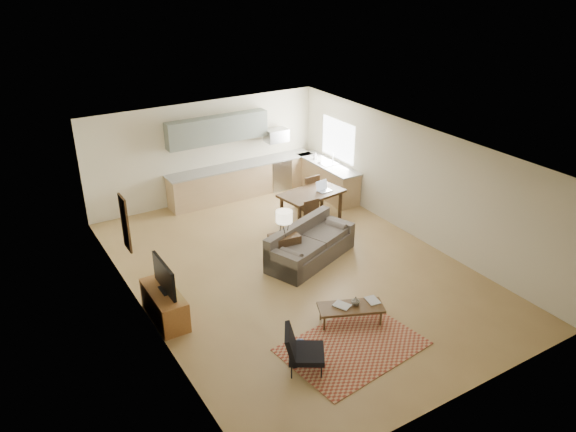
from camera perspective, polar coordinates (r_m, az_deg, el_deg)
room at (r=11.43m, az=0.78°, el=0.36°), size 9.00×9.00×9.00m
kitchen_counter_back at (r=15.54m, az=-4.63°, el=3.68°), size 4.26×0.64×0.92m
kitchen_counter_right at (r=15.57m, az=4.05°, el=3.75°), size 0.64×2.26×0.92m
kitchen_range at (r=16.03m, az=-1.12°, el=4.42°), size 0.62×0.62×0.90m
kitchen_microwave at (r=15.68m, az=-1.19°, el=8.19°), size 0.62×0.40×0.35m
upper_cabinets at (r=14.94m, az=-7.16°, el=8.72°), size 2.80×0.34×0.70m
window_right at (r=15.37m, az=5.10°, el=7.74°), size 0.02×1.40×1.05m
wall_art_left at (r=10.96m, az=-16.18°, el=-0.71°), size 0.06×0.42×1.10m
triptych at (r=14.97m, az=-8.75°, el=7.86°), size 1.70×0.04×0.50m
rug at (r=9.98m, az=6.57°, el=-13.04°), size 2.51×1.88×0.02m
sofa at (r=12.25m, az=2.34°, el=-2.80°), size 2.50×1.76×0.80m
coffee_table at (r=10.44m, az=6.37°, el=-9.91°), size 1.28×0.91×0.36m
book_a at (r=10.24m, az=5.18°, el=-9.33°), size 0.44×0.46×0.03m
book_b at (r=10.49m, az=8.07°, el=-8.60°), size 0.32×0.37×0.02m
vase at (r=10.35m, az=6.89°, el=-8.54°), size 0.24×0.24×0.17m
armchair at (r=9.26m, az=1.89°, el=-13.43°), size 0.91×0.91×0.76m
tv_credenza at (r=10.66m, az=-12.43°, el=-8.81°), size 0.49×1.29×0.59m
tv at (r=10.36m, az=-12.47°, el=-6.01°), size 0.10×0.99×0.59m
console_table at (r=12.08m, az=-0.38°, el=-3.45°), size 0.65×0.47×0.72m
table_lamp at (r=11.78m, az=-0.39°, el=-0.69°), size 0.36×0.36×0.58m
dining_table at (r=13.99m, az=2.38°, el=0.93°), size 1.69×1.12×0.80m
dining_chair_near at (r=13.23m, az=2.85°, el=-0.37°), size 0.43×0.45×0.89m
dining_chair_far at (r=14.71m, az=1.97°, el=2.55°), size 0.49×0.51×0.96m
laptop at (r=13.87m, az=3.74°, el=3.02°), size 0.36×0.29×0.25m
soap_bottle at (r=15.69m, az=2.81°, el=6.12°), size 0.12×0.12×0.19m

